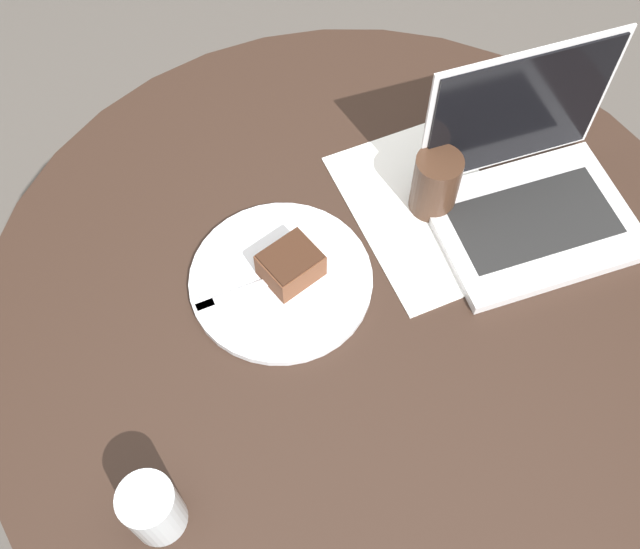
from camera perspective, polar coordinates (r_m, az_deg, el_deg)
ground_plane at (r=1.79m, az=1.86°, el=-13.48°), size 12.00×12.00×0.00m
dining_table at (r=1.23m, az=2.66°, el=-5.30°), size 1.10×1.10×0.77m
paper_document at (r=1.17m, az=8.20°, el=4.91°), size 0.38×0.34×0.00m
plate at (r=1.08m, az=-2.99°, el=-0.40°), size 0.27×0.27×0.01m
cake_slice at (r=1.06m, az=-2.25°, el=0.75°), size 0.08×0.09×0.05m
fork at (r=1.07m, az=-6.10°, el=-1.36°), size 0.09×0.16×0.00m
coffee_glass at (r=1.13m, az=8.78°, el=6.81°), size 0.07×0.07×0.11m
water_glass at (r=0.94m, az=-12.62°, el=-17.03°), size 0.07×0.07×0.10m
laptop at (r=1.16m, az=15.62°, el=6.15°), size 0.35×0.37×0.25m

